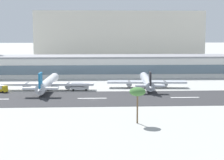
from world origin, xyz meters
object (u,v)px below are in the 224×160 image
airliner_black_tail_gate_1 (147,82)px  service_fuel_truck_1 (80,86)px  airliner_blue_tail_gate_0 (48,83)px  palm_tree_0 (138,92)px  terminal_building (94,66)px  service_box_truck_0 (2,88)px  distant_hotel_block (119,38)px

airliner_black_tail_gate_1 → service_fuel_truck_1: 33.33m
airliner_blue_tail_gate_0 → palm_tree_0: (34.64, -65.42, 6.27)m
terminal_building → service_box_truck_0: 72.64m
airliner_black_tail_gate_1 → airliner_blue_tail_gate_0: bearing=100.2°
airliner_black_tail_gate_1 → palm_tree_0: bearing=173.1°
terminal_building → service_box_truck_0: size_ratio=32.76×
service_fuel_truck_1 → airliner_blue_tail_gate_0: bearing=174.9°
distant_hotel_block → airliner_blue_tail_gate_0: 154.82m
airliner_blue_tail_gate_0 → service_fuel_truck_1: size_ratio=5.86×
terminal_building → airliner_blue_tail_gate_0: bearing=-111.9°
terminal_building → palm_tree_0: 120.76m
distant_hotel_block → service_box_truck_0: size_ratio=21.90×
terminal_building → palm_tree_0: size_ratio=18.58×
palm_tree_0 → airliner_blue_tail_gate_0: bearing=117.9°
distant_hotel_block → airliner_blue_tail_gate_0: (-43.64, -147.40, -18.46)m
service_box_truck_0 → palm_tree_0: size_ratio=0.57×
distant_hotel_block → service_fuel_truck_1: 152.37m
distant_hotel_block → palm_tree_0: distant_hotel_block is taller
distant_hotel_block → service_fuel_truck_1: (-28.53, -148.36, -19.76)m
distant_hotel_block → palm_tree_0: (-9.00, -212.81, -12.19)m
terminal_building → airliner_blue_tail_gate_0: 58.97m
terminal_building → palm_tree_0: (12.64, -120.05, 3.25)m
distant_hotel_block → airliner_black_tail_gate_1: (4.14, -141.82, -18.64)m
distant_hotel_block → service_fuel_truck_1: bearing=-100.9°
service_box_truck_0 → palm_tree_0: palm_tree_0 is taller
airliner_black_tail_gate_1 → distant_hotel_block: bearing=5.3°
service_fuel_truck_1 → palm_tree_0: bearing=-74.6°
terminal_building → distant_hotel_block: bearing=76.9°
service_fuel_truck_1 → palm_tree_0: 67.77m
service_fuel_truck_1 → palm_tree_0: palm_tree_0 is taller
airliner_blue_tail_gate_0 → service_fuel_truck_1: (15.11, -0.97, -1.30)m
distant_hotel_block → terminal_building: bearing=-103.1°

